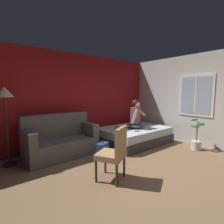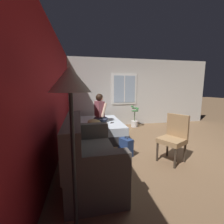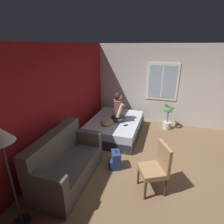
{
  "view_description": "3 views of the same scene",
  "coord_description": "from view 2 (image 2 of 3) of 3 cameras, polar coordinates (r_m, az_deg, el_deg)",
  "views": [
    {
      "loc": [
        -2.43,
        -2.05,
        1.6
      ],
      "look_at": [
        0.63,
        1.68,
        1.03
      ],
      "focal_mm": 28.0,
      "sensor_mm": 36.0,
      "label": 1
    },
    {
      "loc": [
        -3.18,
        2.08,
        1.51
      ],
      "look_at": [
        0.25,
        1.41,
        0.96
      ],
      "focal_mm": 24.0,
      "sensor_mm": 36.0,
      "label": 2
    },
    {
      "loc": [
        -3.27,
        0.23,
        2.64
      ],
      "look_at": [
        0.81,
        1.53,
        0.99
      ],
      "focal_mm": 28.0,
      "sensor_mm": 36.0,
      "label": 3
    }
  ],
  "objects": [
    {
      "name": "ground_plane",
      "position": [
        4.09,
        21.14,
        -13.39
      ],
      "size": [
        40.0,
        40.0,
        0.0
      ],
      "primitive_type": "plane",
      "color": "brown"
    },
    {
      "name": "wall_back_accent",
      "position": [
        3.24,
        -22.25,
        5.42
      ],
      "size": [
        10.6,
        0.16,
        2.7
      ],
      "primitive_type": "cube",
      "color": "maroon",
      "rests_on": "ground"
    },
    {
      "name": "wall_side_with_window",
      "position": [
        6.41,
        7.94,
        7.42
      ],
      "size": [
        0.19,
        6.65,
        2.7
      ],
      "color": "silver",
      "rests_on": "ground"
    },
    {
      "name": "bed",
      "position": [
        4.86,
        -5.57,
        -6.32
      ],
      "size": [
        2.06,
        1.52,
        0.48
      ],
      "color": "#2D2D33",
      "rests_on": "ground"
    },
    {
      "name": "couch",
      "position": [
        2.67,
        -9.2,
        -15.91
      ],
      "size": [
        1.72,
        0.85,
        1.04
      ],
      "color": "#514C47",
      "rests_on": "ground"
    },
    {
      "name": "side_chair",
      "position": [
        3.4,
        22.44,
        -8.53
      ],
      "size": [
        0.62,
        0.62,
        0.98
      ],
      "color": "#382D23",
      "rests_on": "ground"
    },
    {
      "name": "person_seated",
      "position": [
        4.73,
        -4.56,
        0.7
      ],
      "size": [
        0.65,
        0.6,
        0.88
      ],
      "color": "#383D51",
      "rests_on": "bed"
    },
    {
      "name": "backpack",
      "position": [
        3.48,
        5.24,
        -13.37
      ],
      "size": [
        0.35,
        0.33,
        0.46
      ],
      "color": "navy",
      "rests_on": "ground"
    },
    {
      "name": "throw_pillow",
      "position": [
        4.41,
        -6.87,
        -3.72
      ],
      "size": [
        0.56,
        0.48,
        0.14
      ],
      "primitive_type": "ellipsoid",
      "rotation": [
        0.0,
        0.0,
        0.28
      ],
      "color": "tan",
      "rests_on": "bed"
    },
    {
      "name": "cell_phone",
      "position": [
        4.55,
        -0.0,
        -4.09
      ],
      "size": [
        0.16,
        0.14,
        0.01
      ],
      "primitive_type": "cube",
      "rotation": [
        0.0,
        0.0,
        4.05
      ],
      "color": "black",
      "rests_on": "bed"
    },
    {
      "name": "floor_lamp",
      "position": [
        1.33,
        -15.41,
        5.06
      ],
      "size": [
        0.36,
        0.36,
        1.7
      ],
      "color": "black",
      "rests_on": "ground"
    },
    {
      "name": "potted_plant",
      "position": [
        5.99,
        8.59,
        -2.82
      ],
      "size": [
        0.39,
        0.37,
        0.85
      ],
      "color": "silver",
      "rests_on": "ground"
    }
  ]
}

